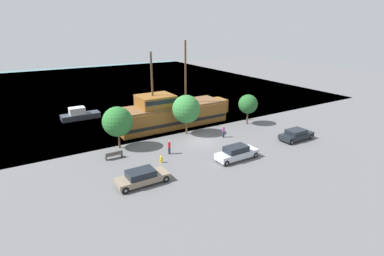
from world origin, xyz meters
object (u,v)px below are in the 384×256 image
Objects in this scene: moored_boat_dockside at (80,115)px; pedestrian_walking_near at (223,132)px; parked_car_curb_rear at (142,177)px; fire_hydrant at (161,159)px; pirate_ship at (171,113)px; parked_car_curb_front at (237,153)px; pedestrian_walking_far at (169,147)px; bench_promenade_east at (114,155)px; parked_car_curb_mid at (296,135)px.

moored_boat_dockside is 23.41m from pedestrian_walking_near.
moored_boat_dockside is at bearing 91.04° from parked_car_curb_rear.
pirate_ship is at bearing 57.75° from fire_hydrant.
moored_boat_dockside is 27.25m from parked_car_curb_front.
pedestrian_walking_far is at bearing 137.75° from parked_car_curb_front.
fire_hydrant is at bearing 154.50° from parked_car_curb_front.
fire_hydrant is 5.45m from bench_promenade_east.
bench_promenade_east is (-11.51, 7.22, -0.32)m from parked_car_curb_front.
parked_car_curb_mid is at bearing -47.85° from moored_boat_dockside.
parked_car_curb_rear is (-11.01, 0.38, -0.06)m from parked_car_curb_front.
pedestrian_walking_near is (3.52, -8.22, -1.08)m from pirate_ship.
parked_car_curb_rear is (0.44, -24.34, 0.01)m from moored_boat_dockside.
parked_car_curb_rear is 2.56× the size of bench_promenade_east.
fire_hydrant is 0.46× the size of pedestrian_walking_far.
fire_hydrant is 0.40× the size of bench_promenade_east.
parked_car_curb_rear is 6.42× the size of fire_hydrant.
parked_car_curb_front reaches higher than parked_car_curb_rear.
moored_boat_dockside reaches higher than parked_car_curb_front.
moored_boat_dockside is 3.81× the size of pedestrian_walking_near.
bench_promenade_east is (-0.07, -17.50, -0.25)m from moored_boat_dockside.
parked_car_curb_mid is 18.11m from fire_hydrant.
parked_car_curb_front is (0.59, -14.47, -1.08)m from pirate_ship.
moored_boat_dockside is 24.35m from parked_car_curb_rear.
parked_car_curb_front is at bearing -42.25° from pedestrian_walking_far.
parked_car_curb_mid is (10.98, -13.87, -1.14)m from pirate_ship.
parked_car_curb_mid is 3.04× the size of pedestrian_walking_near.
pedestrian_walking_far is at bearing -73.58° from moored_boat_dockside.
moored_boat_dockside is at bearing 132.15° from parked_car_curb_mid.
pedestrian_walking_near is (2.93, 6.25, -0.00)m from parked_car_curb_front.
pedestrian_walking_near reaches higher than bench_promenade_east.
parked_car_curb_mid is at bearing -16.83° from bench_promenade_east.
fire_hydrant is at bearing -165.50° from pedestrian_walking_near.
pirate_ship is at bearing -43.38° from moored_boat_dockside.
pedestrian_walking_far is at bearing -19.51° from bench_promenade_east.
parked_car_curb_front is at bearing -87.67° from pirate_ship.
fire_hydrant is at bearing -79.36° from moored_boat_dockside.
pedestrian_walking_far is at bearing -172.76° from pedestrian_walking_near.
parked_car_curb_mid is at bearing 3.28° from parked_car_curb_front.
parked_car_curb_mid is 2.80× the size of pedestrian_walking_far.
bench_promenade_east is at bearing -90.21° from moored_boat_dockside.
parked_car_curb_front is 1.07× the size of parked_car_curb_mid.
parked_car_curb_front reaches higher than pedestrian_walking_near.
pedestrian_walking_near is at bearing 14.50° from fire_hydrant.
pirate_ship reaches higher than parked_car_curb_rear.
fire_hydrant is at bearing -42.18° from bench_promenade_east.
pedestrian_walking_far is at bearing 41.70° from fire_hydrant.
parked_car_curb_front is (11.45, -24.73, 0.07)m from moored_boat_dockside.
pedestrian_walking_near is at bearing 22.83° from parked_car_curb_rear.
fire_hydrant is 0.50× the size of pedestrian_walking_near.
moored_boat_dockside is at bearing 114.84° from parked_car_curb_front.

